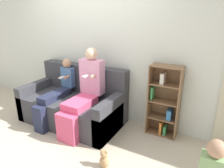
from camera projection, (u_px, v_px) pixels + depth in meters
name	position (u px, v px, depth m)	size (l,w,h in m)	color
ground_plane	(56.00, 137.00, 3.12)	(14.00, 14.00, 0.00)	beige
back_wall	(92.00, 46.00, 3.58)	(10.00, 0.06, 2.55)	silver
couch	(74.00, 104.00, 3.54)	(1.75, 0.94, 0.95)	#38383D
adult_seated	(84.00, 91.00, 3.17)	(0.39, 0.85, 1.32)	#DB4C75
child_seated	(56.00, 93.00, 3.41)	(0.24, 0.86, 1.08)	#232842
bookshelf	(164.00, 102.00, 3.07)	(0.47, 0.25, 1.12)	brown
teddy_bear	(104.00, 159.00, 2.47)	(0.13, 0.10, 0.25)	tan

